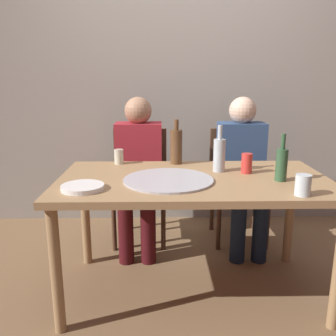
% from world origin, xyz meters
% --- Properties ---
extents(ground_plane, '(8.00, 8.00, 0.00)m').
position_xyz_m(ground_plane, '(0.00, 0.00, 0.00)').
color(ground_plane, brown).
extents(back_wall, '(6.00, 0.10, 2.60)m').
position_xyz_m(back_wall, '(0.00, 1.27, 1.30)').
color(back_wall, gray).
rests_on(back_wall, ground_plane).
extents(dining_table, '(1.58, 0.85, 0.74)m').
position_xyz_m(dining_table, '(0.00, 0.00, 0.66)').
color(dining_table, '#99754C').
rests_on(dining_table, ground_plane).
extents(pizza_tray, '(0.51, 0.51, 0.01)m').
position_xyz_m(pizza_tray, '(-0.15, -0.07, 0.75)').
color(pizza_tray, '#ADADB2').
rests_on(pizza_tray, dining_table).
extents(wine_bottle, '(0.07, 0.07, 0.27)m').
position_xyz_m(wine_bottle, '(0.49, -0.08, 0.84)').
color(wine_bottle, '#2D5133').
rests_on(wine_bottle, dining_table).
extents(beer_bottle, '(0.07, 0.07, 0.29)m').
position_xyz_m(beer_bottle, '(0.17, 0.14, 0.85)').
color(beer_bottle, '#B2BCC1').
rests_on(beer_bottle, dining_table).
extents(water_bottle, '(0.08, 0.08, 0.30)m').
position_xyz_m(water_bottle, '(-0.09, 0.35, 0.86)').
color(water_bottle, brown).
rests_on(water_bottle, dining_table).
extents(tumbler_near, '(0.08, 0.08, 0.11)m').
position_xyz_m(tumbler_near, '(0.51, -0.34, 0.79)').
color(tumbler_near, silver).
rests_on(tumbler_near, dining_table).
extents(tumbler_far, '(0.06, 0.06, 0.10)m').
position_xyz_m(tumbler_far, '(-0.48, 0.35, 0.79)').
color(tumbler_far, beige).
rests_on(tumbler_far, dining_table).
extents(soda_can, '(0.07, 0.07, 0.12)m').
position_xyz_m(soda_can, '(0.33, 0.09, 0.80)').
color(soda_can, red).
rests_on(soda_can, dining_table).
extents(plate_stack, '(0.22, 0.22, 0.03)m').
position_xyz_m(plate_stack, '(-0.60, -0.23, 0.75)').
color(plate_stack, white).
rests_on(plate_stack, dining_table).
extents(chair_left, '(0.44, 0.44, 0.90)m').
position_xyz_m(chair_left, '(-0.37, 0.83, 0.51)').
color(chair_left, '#472D1E').
rests_on(chair_left, ground_plane).
extents(chair_right, '(0.44, 0.44, 0.90)m').
position_xyz_m(chair_right, '(0.44, 0.83, 0.51)').
color(chair_right, '#472D1E').
rests_on(chair_right, ground_plane).
extents(guest_in_sweater, '(0.36, 0.56, 1.17)m').
position_xyz_m(guest_in_sweater, '(-0.37, 0.67, 0.64)').
color(guest_in_sweater, maroon).
rests_on(guest_in_sweater, ground_plane).
extents(guest_in_beanie, '(0.36, 0.56, 1.17)m').
position_xyz_m(guest_in_beanie, '(0.44, 0.67, 0.64)').
color(guest_in_beanie, navy).
rests_on(guest_in_beanie, ground_plane).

